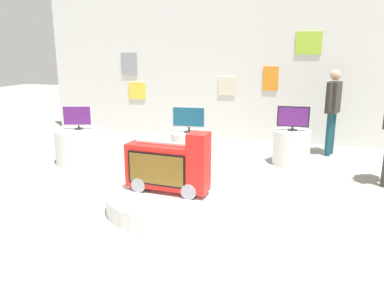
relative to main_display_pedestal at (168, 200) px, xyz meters
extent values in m
plane|color=gray|center=(0.34, -0.34, -0.12)|extent=(30.00, 30.00, 0.00)
cube|color=silver|center=(0.34, 4.29, 1.51)|extent=(10.04, 0.10, 3.26)
cube|color=gray|center=(-2.59, 4.22, 1.59)|extent=(0.42, 0.02, 0.54)
cube|color=beige|center=(-0.13, 4.22, 1.11)|extent=(0.39, 0.02, 0.41)
cube|color=#9ECC33|center=(1.60, 4.22, 2.07)|extent=(0.53, 0.02, 0.47)
cube|color=orange|center=(0.85, 4.22, 1.31)|extent=(0.33, 0.02, 0.52)
cube|color=yellow|center=(-2.40, 4.22, 0.93)|extent=(0.44, 0.02, 0.41)
cylinder|color=silver|center=(0.00, 0.00, 0.00)|extent=(1.61, 1.61, 0.23)
cylinder|color=gray|center=(-0.35, 0.02, 0.22)|extent=(0.22, 0.35, 0.20)
cylinder|color=gray|center=(0.35, -0.02, 0.22)|extent=(0.22, 0.35, 0.20)
cube|color=red|center=(0.00, 0.00, 0.46)|extent=(1.11, 0.35, 0.57)
cube|color=red|center=(0.43, -0.02, 0.85)|extent=(0.26, 0.30, 0.20)
cube|color=black|center=(-0.10, -0.15, 0.46)|extent=(0.79, 0.06, 0.43)
cube|color=brown|center=(-0.10, -0.15, 0.46)|extent=(0.75, 0.06, 0.39)
cube|color=#B2B2B7|center=(0.00, 0.00, 0.78)|extent=(0.88, 0.08, 0.02)
cylinder|color=silver|center=(-0.30, 1.87, 0.20)|extent=(0.67, 0.67, 0.63)
cylinder|color=black|center=(-0.30, 1.87, 0.52)|extent=(0.19, 0.19, 0.02)
cylinder|color=black|center=(-0.30, 1.87, 0.57)|extent=(0.04, 0.04, 0.08)
cube|color=silver|center=(-0.30, 1.87, 0.79)|extent=(0.60, 0.09, 0.36)
cube|color=navy|center=(-0.30, 1.85, 0.79)|extent=(0.55, 0.06, 0.33)
cylinder|color=silver|center=(-2.32, 1.52, 0.20)|extent=(0.89, 0.89, 0.63)
cylinder|color=black|center=(-2.32, 1.52, 0.52)|extent=(0.16, 0.16, 0.02)
cylinder|color=black|center=(-2.32, 1.52, 0.56)|extent=(0.04, 0.04, 0.05)
cube|color=silver|center=(-2.32, 1.52, 0.77)|extent=(0.52, 0.20, 0.36)
cube|color=#561E6B|center=(-2.32, 1.50, 0.77)|extent=(0.47, 0.16, 0.33)
cylinder|color=silver|center=(1.45, 2.57, 0.20)|extent=(0.67, 0.67, 0.63)
cylinder|color=black|center=(1.45, 2.57, 0.52)|extent=(0.18, 0.18, 0.02)
cylinder|color=black|center=(1.45, 2.57, 0.56)|extent=(0.04, 0.04, 0.05)
cube|color=black|center=(1.45, 2.57, 0.77)|extent=(0.57, 0.07, 0.37)
cube|color=#561E6B|center=(1.45, 2.55, 0.77)|extent=(0.52, 0.04, 0.33)
cylinder|color=#194751|center=(2.18, 3.54, 0.31)|extent=(0.12, 0.12, 0.85)
cylinder|color=#194751|center=(2.12, 3.35, 0.31)|extent=(0.12, 0.12, 0.85)
cube|color=#38332D|center=(2.15, 3.45, 1.03)|extent=(0.31, 0.42, 0.60)
sphere|color=tan|center=(2.15, 3.45, 1.46)|extent=(0.20, 0.20, 0.20)
cylinder|color=#38332D|center=(2.22, 3.68, 1.06)|extent=(0.08, 0.08, 0.54)
cylinder|color=#38332D|center=(2.07, 3.22, 1.06)|extent=(0.08, 0.08, 0.54)
camera|label=1|loc=(1.70, -4.41, 1.96)|focal=35.60mm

